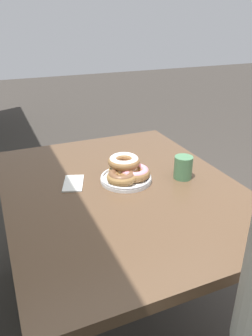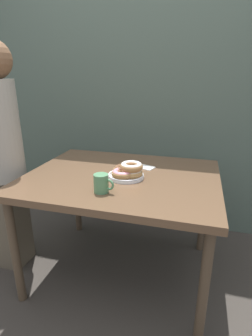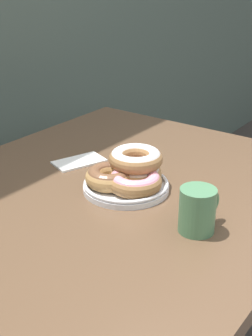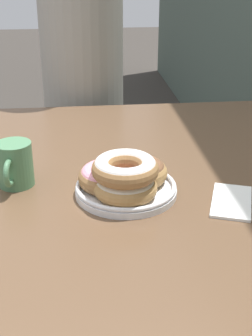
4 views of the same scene
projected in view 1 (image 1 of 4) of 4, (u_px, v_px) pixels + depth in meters
ground_plane at (186, 290)px, 1.77m from camera, size 14.00×14.00×0.00m
dining_table at (122, 201)px, 1.36m from camera, size 1.16×0.92×0.72m
donut_plate at (126, 171)px, 1.36m from camera, size 0.24×0.23×0.10m
coffee_mug at (183, 167)px, 1.38m from camera, size 0.11×0.08×0.10m
napkin at (73, 183)px, 1.35m from camera, size 0.16×0.12×0.01m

